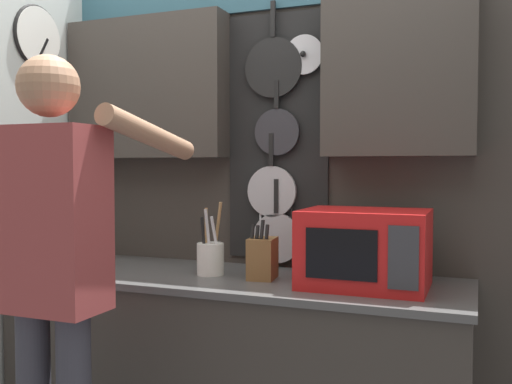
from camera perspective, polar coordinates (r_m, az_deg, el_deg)
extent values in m
cube|color=#38332D|center=(2.70, -2.46, -17.99)|extent=(2.03, 0.63, 0.86)
cube|color=#4C4C4C|center=(2.58, -2.48, -8.69)|extent=(2.06, 0.66, 0.03)
cube|color=#38332D|center=(2.84, 0.26, 0.51)|extent=(2.63, 0.04, 2.55)
cube|color=#38332D|center=(3.03, -10.82, 10.12)|extent=(0.87, 0.16, 0.71)
cube|color=#38332D|center=(2.60, 14.00, 11.36)|extent=(0.65, 0.16, 0.71)
cube|color=black|center=(2.78, 2.19, 5.56)|extent=(0.50, 0.01, 1.19)
cylinder|color=black|center=(2.79, 1.75, 12.33)|extent=(0.29, 0.02, 0.29)
cube|color=black|center=(2.84, 1.72, 16.91)|extent=(0.02, 0.02, 0.17)
cylinder|color=#2D2D33|center=(2.75, 2.12, 6.01)|extent=(0.22, 0.02, 0.22)
cube|color=black|center=(2.76, 2.09, 9.71)|extent=(0.02, 0.02, 0.13)
cylinder|color=#B7B7BC|center=(2.76, 1.58, 0.05)|extent=(0.25, 0.02, 0.25)
cube|color=black|center=(2.75, 1.55, 4.26)|extent=(0.02, 0.02, 0.16)
cylinder|color=#B7B7BC|center=(2.77, 2.10, -4.62)|extent=(0.24, 0.02, 0.24)
cube|color=black|center=(2.74, 2.06, -0.42)|extent=(0.02, 0.02, 0.16)
cylinder|color=silver|center=(2.76, 4.83, 13.53)|extent=(0.19, 0.01, 0.19)
sphere|color=black|center=(2.74, 4.72, 13.60)|extent=(0.03, 0.03, 0.03)
cylinder|color=silver|center=(2.78, 0.44, -1.38)|extent=(0.01, 0.01, 0.19)
ellipsoid|color=silver|center=(2.79, 0.44, -3.61)|extent=(0.05, 0.01, 0.05)
cylinder|color=red|center=(2.75, 2.00, -1.17)|extent=(0.01, 0.01, 0.16)
ellipsoid|color=red|center=(2.76, 2.00, -3.16)|extent=(0.05, 0.01, 0.04)
cylinder|color=black|center=(2.73, 3.59, -1.75)|extent=(0.01, 0.01, 0.21)
ellipsoid|color=black|center=(2.74, 3.59, -4.33)|extent=(0.05, 0.01, 0.05)
cylinder|color=white|center=(3.11, -20.94, 14.28)|extent=(0.02, 0.29, 0.29)
torus|color=black|center=(3.11, -20.99, 14.27)|extent=(0.02, 0.31, 0.31)
cube|color=black|center=(3.11, -20.43, 13.44)|extent=(0.01, 0.06, 0.09)
cube|color=red|center=(2.36, 10.85, -5.55)|extent=(0.50, 0.38, 0.31)
cube|color=black|center=(2.19, 8.49, -6.19)|extent=(0.27, 0.01, 0.19)
cube|color=#333338|center=(2.15, 14.52, -6.40)|extent=(0.11, 0.01, 0.23)
cube|color=brown|center=(2.49, 0.66, -6.65)|extent=(0.13, 0.16, 0.18)
cylinder|color=black|center=(2.45, -0.34, -3.95)|extent=(0.02, 0.03, 0.06)
cylinder|color=black|center=(2.45, 0.13, -4.02)|extent=(0.02, 0.03, 0.06)
cylinder|color=black|center=(2.44, 0.62, -3.77)|extent=(0.02, 0.04, 0.08)
cylinder|color=black|center=(2.43, 1.10, -4.01)|extent=(0.02, 0.03, 0.06)
cylinder|color=white|center=(2.59, -4.58, -6.69)|extent=(0.12, 0.12, 0.14)
cylinder|color=tan|center=(2.57, -3.91, -3.99)|extent=(0.07, 0.05, 0.27)
cylinder|color=silver|center=(2.55, -4.08, -4.75)|extent=(0.03, 0.05, 0.21)
cylinder|color=black|center=(2.57, -5.27, -4.76)|extent=(0.02, 0.04, 0.21)
cylinder|color=tan|center=(2.60, -4.96, -4.27)|extent=(0.03, 0.04, 0.24)
cylinder|color=silver|center=(2.56, -4.80, -4.39)|extent=(0.02, 0.06, 0.24)
cube|color=#993D3D|center=(2.13, -19.84, -2.53)|extent=(0.38, 0.22, 0.65)
sphere|color=#A87A5B|center=(2.14, -20.03, 9.93)|extent=(0.22, 0.22, 0.22)
cylinder|color=#993D3D|center=(2.31, -23.66, -1.16)|extent=(0.08, 0.20, 0.58)
cylinder|color=#A87A5B|center=(2.22, -10.57, 5.67)|extent=(0.08, 0.58, 0.19)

